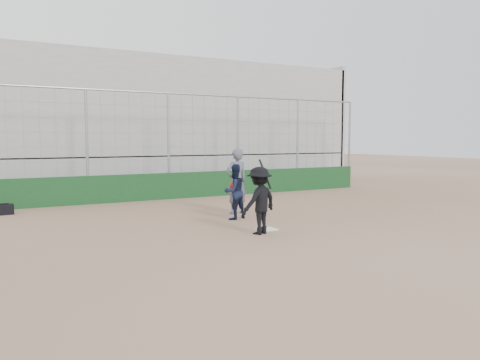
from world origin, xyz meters
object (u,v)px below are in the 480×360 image
umpire (236,184)px  equipment_bag (0,210)px  batter_at_plate (259,200)px  catcher_crouched (235,201)px

umpire → equipment_bag: (-6.35, 3.22, -0.74)m
batter_at_plate → umpire: size_ratio=0.99×
equipment_bag → batter_at_plate: bearing=-48.9°
catcher_crouched → umpire: 1.07m
catcher_crouched → equipment_bag: size_ratio=1.41×
umpire → equipment_bag: 7.16m
batter_at_plate → equipment_bag: 8.21m
batter_at_plate → umpire: umpire is taller
catcher_crouched → umpire: bearing=58.5°
catcher_crouched → equipment_bag: (-5.83, 4.07, -0.38)m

